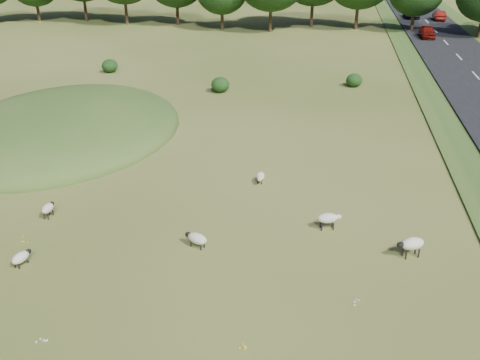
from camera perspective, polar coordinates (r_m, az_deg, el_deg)
name	(u,v)px	position (r m, az deg, el deg)	size (l,w,h in m)	color
ground	(248,105)	(43.50, 0.91, 7.99)	(160.00, 160.00, 0.00)	#43531A
mound	(64,131)	(39.91, -18.29, 5.03)	(16.00, 20.00, 4.00)	#33561E
shrubs	(215,76)	(49.78, -2.72, 10.98)	(25.07, 6.56, 1.30)	black
sheep_1	(48,208)	(28.04, -19.80, -2.84)	(0.44, 1.00, 0.72)	beige
sheep_2	(260,177)	(29.98, 2.18, 0.37)	(0.46, 1.02, 0.59)	beige
sheep_3	(21,257)	(24.73, -22.33, -7.63)	(0.66, 1.09, 0.60)	beige
sheep_4	(328,218)	(25.68, 9.40, -4.05)	(1.21, 0.75, 0.84)	beige
sheep_5	(197,238)	(24.16, -4.64, -6.23)	(1.22, 0.88, 0.68)	beige
sheep_6	(411,244)	(24.43, 17.82, -6.51)	(1.35, 0.97, 0.94)	beige
car_0	(439,15)	(88.79, 20.47, 16.13)	(1.42, 4.07, 1.34)	maroon
car_4	(423,0)	(106.12, 18.92, 17.71)	(2.16, 5.30, 1.54)	silver
car_6	(412,14)	(89.51, 17.85, 16.54)	(2.15, 4.66, 1.29)	black
car_7	(427,32)	(73.81, 19.34, 14.70)	(1.71, 4.25, 1.45)	maroon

